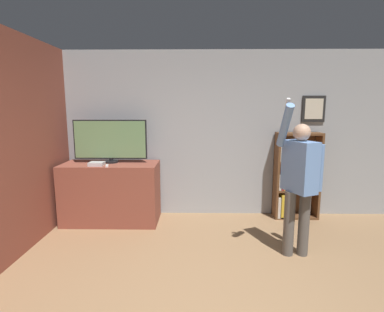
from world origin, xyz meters
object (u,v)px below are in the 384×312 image
(game_console, at_px, (97,164))
(bookshelf, at_px, (292,178))
(person, at_px, (299,178))
(television, at_px, (110,141))

(game_console, bearing_deg, bookshelf, 7.80)
(bookshelf, relative_size, person, 0.74)
(television, height_order, game_console, television)
(television, relative_size, person, 0.60)
(television, bearing_deg, bookshelf, 3.35)
(television, xyz_separation_m, game_console, (-0.15, -0.25, -0.32))
(game_console, bearing_deg, television, 59.23)
(television, bearing_deg, person, -23.77)
(bookshelf, xyz_separation_m, person, (-0.34, -1.30, 0.32))
(television, distance_m, bookshelf, 2.97)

